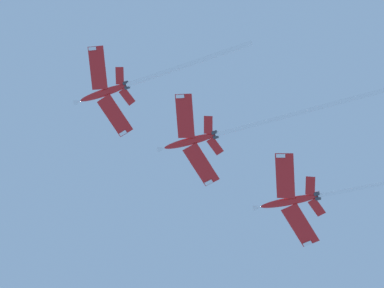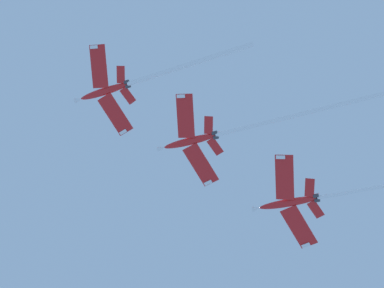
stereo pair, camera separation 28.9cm
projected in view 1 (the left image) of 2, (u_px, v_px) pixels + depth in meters
name	position (u px, v px, depth m)	size (l,w,h in m)	color
jet_lead	(134.00, 83.00, 110.90)	(37.65, 19.46, 14.92)	red
jet_second	(224.00, 132.00, 107.35)	(42.43, 21.15, 17.72)	red
jet_third	(318.00, 196.00, 104.17)	(41.41, 20.84, 17.54)	red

